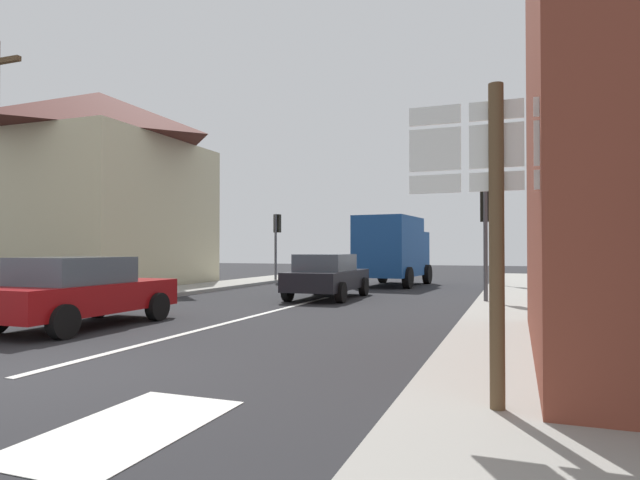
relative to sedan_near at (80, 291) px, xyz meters
The scene contains 13 objects.
ground_plane 6.77m from the sedan_near, 67.46° to the left, with size 80.00×80.00×0.00m, color #232326.
sidewalk_right 9.59m from the sedan_near, 26.16° to the left, with size 2.27×44.00×0.14m, color gray.
sidewalk_left 5.47m from the sedan_near, 129.07° to the left, with size 2.27×44.00×0.14m, color gray.
lane_centre_stripe 3.48m from the sedan_near, 40.66° to the left, with size 0.16×12.00×0.01m, color silver.
lane_turn_arrow 7.15m from the sedan_near, 42.29° to the right, with size 1.20×2.20×0.01m, color silver.
clapboard_house_left 13.49m from the sedan_near, 131.32° to the left, with size 7.88×9.22×8.54m.
sedan_near is the anchor object (origin of this frame).
sedan_far 8.37m from the sedan_near, 71.25° to the left, with size 2.02×4.22×1.47m.
delivery_truck 15.19m from the sedan_near, 77.13° to the left, with size 2.81×5.15×3.05m.
route_sign_post 9.18m from the sedan_near, 22.30° to the right, with size 1.66×0.14×3.20m.
traffic_light_near_right 10.90m from the sedan_near, 43.95° to the left, with size 0.30×0.49×3.34m.
traffic_light_far_left 15.66m from the sedan_near, 99.58° to the left, with size 0.30×0.49×3.37m.
traffic_light_far_right 17.10m from the sedan_near, 62.83° to the left, with size 0.30×0.49×3.79m.
Camera 1 is at (6.01, -4.96, 1.64)m, focal length 29.95 mm.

